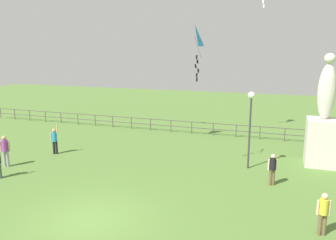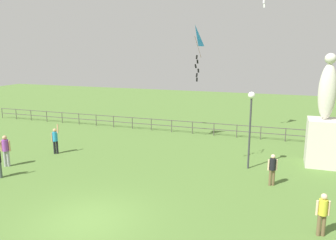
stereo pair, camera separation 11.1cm
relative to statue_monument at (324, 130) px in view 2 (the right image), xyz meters
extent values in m
plane|color=#517533|center=(-8.74, -9.50, -1.98)|extent=(80.00, 80.00, 0.00)
cube|color=beige|center=(0.00, 0.00, -0.69)|extent=(1.65, 1.65, 2.58)
ellipsoid|color=beige|center=(0.00, 0.00, 2.07)|extent=(0.90, 0.76, 2.96)
sphere|color=beige|center=(0.00, 0.00, 3.80)|extent=(0.56, 0.56, 0.56)
cylinder|color=#38383D|center=(-3.71, -1.83, -0.08)|extent=(0.10, 0.10, 3.80)
sphere|color=white|center=(-3.71, -1.83, 1.96)|extent=(0.36, 0.36, 0.36)
cylinder|color=brown|center=(-2.36, -3.80, -1.60)|extent=(0.13, 0.13, 0.77)
cylinder|color=brown|center=(-2.50, -3.85, -1.60)|extent=(0.13, 0.13, 0.77)
cylinder|color=black|center=(-2.43, -3.83, -0.94)|extent=(0.28, 0.28, 0.54)
sphere|color=beige|center=(-2.43, -3.83, -0.57)|extent=(0.21, 0.21, 0.21)
cylinder|color=beige|center=(-2.26, -3.76, -0.98)|extent=(0.08, 0.08, 0.51)
cylinder|color=beige|center=(-2.61, -3.89, -0.98)|extent=(0.08, 0.08, 0.51)
cylinder|color=brown|center=(-0.59, -7.80, -1.59)|extent=(0.13, 0.13, 0.78)
cylinder|color=brown|center=(-0.73, -7.84, -1.59)|extent=(0.13, 0.13, 0.78)
cylinder|color=gold|center=(-0.66, -7.82, -0.93)|extent=(0.28, 0.28, 0.55)
sphere|color=beige|center=(-0.66, -7.82, -0.55)|extent=(0.21, 0.21, 0.21)
cylinder|color=beige|center=(-0.48, -7.77, -0.96)|extent=(0.09, 0.09, 0.52)
cylinder|color=beige|center=(-0.84, -7.86, -0.96)|extent=(0.09, 0.09, 0.52)
cylinder|color=black|center=(-15.02, -2.98, -1.58)|extent=(0.14, 0.14, 0.80)
cylinder|color=black|center=(-15.16, -3.04, -1.58)|extent=(0.14, 0.14, 0.80)
cylinder|color=#268CBF|center=(-15.09, -3.01, -0.91)|extent=(0.29, 0.29, 0.56)
sphere|color=tan|center=(-15.09, -3.01, -0.52)|extent=(0.21, 0.21, 0.21)
cylinder|color=tan|center=(-14.90, -2.97, -0.41)|extent=(0.16, 0.21, 0.54)
cylinder|color=tan|center=(-15.27, -3.09, -0.94)|extent=(0.09, 0.09, 0.53)
cylinder|color=#3F4C47|center=(-15.16, -7.23, -1.59)|extent=(0.13, 0.13, 0.79)
cylinder|color=#99999E|center=(-16.08, -5.77, -1.54)|extent=(0.15, 0.15, 0.88)
cylinder|color=#99999E|center=(-16.24, -5.84, -1.54)|extent=(0.15, 0.15, 0.88)
cylinder|color=purple|center=(-16.16, -5.80, -0.80)|extent=(0.32, 0.32, 0.62)
sphere|color=tan|center=(-16.16, -5.80, -0.37)|extent=(0.24, 0.24, 0.24)
cylinder|color=tan|center=(-15.96, -5.72, -0.83)|extent=(0.10, 0.10, 0.59)
cylinder|color=tan|center=(-16.35, -5.89, -0.83)|extent=(0.10, 0.10, 0.59)
pyramid|color=#198CD1|center=(-6.45, -3.07, 4.91)|extent=(0.39, 0.78, 1.05)
cylinder|color=#4C381E|center=(-6.28, -3.08, 4.39)|extent=(0.36, 0.03, 1.05)
cube|color=black|center=(-6.32, -3.10, 3.90)|extent=(0.10, 0.02, 0.21)
cube|color=black|center=(-6.28, -3.08, 3.68)|extent=(0.10, 0.05, 0.20)
cube|color=black|center=(-6.36, -3.12, 3.46)|extent=(0.11, 0.04, 0.21)
cube|color=black|center=(-6.24, -3.06, 3.24)|extent=(0.09, 0.03, 0.20)
cube|color=black|center=(-6.31, -3.09, 3.02)|extent=(0.10, 0.03, 0.21)
cube|color=black|center=(-6.30, -3.08, 2.80)|extent=(0.09, 0.02, 0.20)
cube|color=white|center=(-3.54, 0.52, 6.83)|extent=(0.09, 0.04, 0.20)
cube|color=white|center=(-3.50, 0.54, 6.61)|extent=(0.09, 0.02, 0.20)
cylinder|color=#4C4742|center=(-26.73, 4.50, -1.51)|extent=(0.06, 0.06, 0.95)
cylinder|color=#4C4742|center=(-25.10, 4.50, -1.51)|extent=(0.06, 0.06, 0.95)
cylinder|color=#4C4742|center=(-23.44, 4.50, -1.51)|extent=(0.06, 0.06, 0.95)
cylinder|color=#4C4742|center=(-21.74, 4.50, -1.51)|extent=(0.06, 0.06, 0.95)
cylinder|color=#4C4742|center=(-20.14, 4.50, -1.51)|extent=(0.06, 0.06, 0.95)
cylinder|color=#4C4742|center=(-18.44, 4.50, -1.51)|extent=(0.06, 0.06, 0.95)
cylinder|color=#4C4742|center=(-16.78, 4.50, -1.51)|extent=(0.06, 0.06, 0.95)
cylinder|color=#4C4742|center=(-15.16, 4.50, -1.51)|extent=(0.06, 0.06, 0.95)
cylinder|color=#4C4742|center=(-13.47, 4.50, -1.51)|extent=(0.06, 0.06, 0.95)
cylinder|color=#4C4742|center=(-11.83, 4.50, -1.51)|extent=(0.06, 0.06, 0.95)
cylinder|color=#4C4742|center=(-10.15, 4.50, -1.51)|extent=(0.06, 0.06, 0.95)
cylinder|color=#4C4742|center=(-8.50, 4.50, -1.51)|extent=(0.06, 0.06, 0.95)
cylinder|color=#4C4742|center=(-6.86, 4.50, -1.51)|extent=(0.06, 0.06, 0.95)
cylinder|color=#4C4742|center=(-5.18, 4.50, -1.51)|extent=(0.06, 0.06, 0.95)
cylinder|color=#4C4742|center=(-3.52, 4.50, -1.51)|extent=(0.06, 0.06, 0.95)
cylinder|color=#4C4742|center=(-1.85, 4.50, -1.51)|extent=(0.06, 0.06, 0.95)
cylinder|color=#4C4742|center=(-0.22, 4.50, -1.51)|extent=(0.06, 0.06, 0.95)
cube|color=#4C4742|center=(-8.74, 4.50, -1.07)|extent=(36.00, 0.05, 0.05)
cube|color=#4C4742|center=(-8.74, 4.50, -1.51)|extent=(36.00, 0.05, 0.05)
camera|label=1|loc=(-2.28, -19.44, 4.27)|focal=35.98mm
camera|label=2|loc=(-2.18, -19.41, 4.27)|focal=35.98mm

